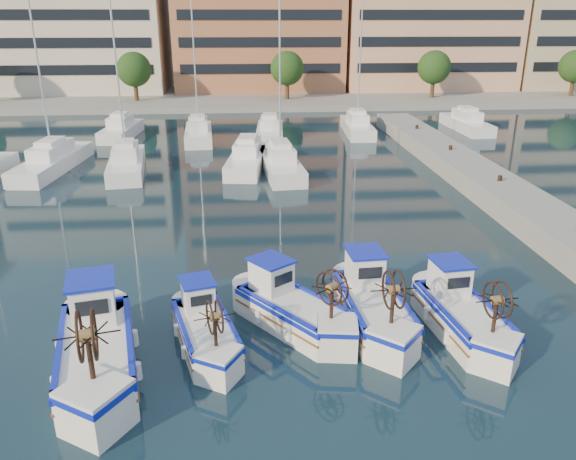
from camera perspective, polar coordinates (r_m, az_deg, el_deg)
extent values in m
plane|color=#172D3C|center=(18.68, 0.73, -11.23)|extent=(300.00, 300.00, 0.00)
cube|color=gray|center=(29.36, 25.30, 0.25)|extent=(3.00, 60.00, 1.20)
cube|color=gray|center=(83.33, -3.67, 14.14)|extent=(180.00, 40.00, 0.60)
cube|color=beige|center=(83.58, -20.89, 20.37)|extent=(23.00, 14.00, 21.00)
cube|color=black|center=(76.84, -22.32, 20.26)|extent=(21.16, 0.12, 18.90)
cube|color=tan|center=(84.72, 13.87, 21.40)|extent=(23.00, 14.00, 22.00)
cube|color=black|center=(78.07, 15.53, 21.35)|extent=(21.16, 0.12, 19.80)
cylinder|color=#3F2B19|center=(70.88, -15.16, 13.30)|extent=(0.50, 0.50, 3.00)
sphere|color=#274B1A|center=(70.61, -15.37, 15.46)|extent=(4.00, 4.00, 4.00)
cylinder|color=#3F2B19|center=(69.99, -0.08, 13.90)|extent=(0.50, 0.50, 3.00)
sphere|color=#274B1A|center=(69.72, -0.09, 16.11)|extent=(4.00, 4.00, 4.00)
cylinder|color=#3F2B19|center=(73.63, 14.44, 13.62)|extent=(0.50, 0.50, 3.00)
sphere|color=#274B1A|center=(73.37, 14.63, 15.70)|extent=(4.00, 4.00, 4.00)
cylinder|color=#3F2B19|center=(81.19, 26.86, 12.70)|extent=(0.50, 0.50, 3.00)
sphere|color=#274B1A|center=(80.95, 27.18, 14.58)|extent=(4.00, 4.00, 4.00)
cube|color=white|center=(42.19, -22.75, 6.30)|extent=(3.15, 9.96, 1.00)
cylinder|color=silver|center=(41.32, -23.83, 13.68)|extent=(0.12, 0.12, 11.00)
cube|color=white|center=(39.98, -16.05, 6.38)|extent=(3.25, 8.46, 1.00)
cylinder|color=silver|center=(39.05, -16.87, 14.20)|extent=(0.12, 0.12, 11.00)
cube|color=white|center=(40.08, -4.10, 7.17)|extent=(3.35, 9.29, 1.00)
cube|color=white|center=(38.40, -0.79, 6.62)|extent=(2.87, 8.78, 1.00)
cylinder|color=silver|center=(37.43, -0.83, 14.81)|extent=(0.12, 0.12, 11.00)
cube|color=white|center=(52.25, -16.57, 9.58)|extent=(2.84, 7.43, 1.00)
cube|color=white|center=(49.32, -9.07, 9.55)|extent=(2.66, 7.85, 1.00)
cylinder|color=silver|center=(48.58, -9.45, 15.92)|extent=(0.12, 0.12, 11.00)
cube|color=white|center=(49.45, -1.85, 9.82)|extent=(2.71, 7.71, 1.00)
cube|color=white|center=(52.22, 7.04, 10.27)|extent=(2.69, 8.52, 1.00)
cylinder|color=silver|center=(51.52, 7.31, 16.29)|extent=(0.12, 0.12, 11.00)
cube|color=white|center=(55.95, 17.64, 10.16)|extent=(2.35, 8.36, 1.00)
cube|color=white|center=(17.68, -18.80, -12.22)|extent=(3.05, 5.14, 1.20)
cube|color=#0D1DB2|center=(17.45, -18.97, -10.96)|extent=(3.15, 5.29, 0.18)
cube|color=blue|center=(17.49, -18.94, -11.16)|extent=(2.51, 4.57, 0.07)
cube|color=white|center=(18.29, -19.21, -6.68)|extent=(1.55, 1.72, 1.26)
cube|color=#0D1DB2|center=(17.99, -19.46, -4.74)|extent=(1.76, 1.93, 0.09)
cylinder|color=#331E14|center=(15.28, -19.42, -12.32)|extent=(0.14, 0.14, 1.33)
cylinder|color=brown|center=(14.91, -19.74, -10.03)|extent=(0.43, 0.39, 0.32)
torus|color=#331E14|center=(14.93, -20.41, -10.09)|extent=(0.37, 1.32, 1.34)
torus|color=#331E14|center=(14.90, -19.08, -9.97)|extent=(0.37, 1.32, 1.34)
cube|color=white|center=(18.33, -8.33, -10.51)|extent=(2.43, 3.88, 0.90)
cube|color=#0D1DB2|center=(18.16, -8.39, -9.59)|extent=(2.50, 4.00, 0.14)
cube|color=blue|center=(18.18, -8.38, -9.73)|extent=(2.01, 3.44, 0.05)
cube|color=white|center=(18.77, -9.13, -6.54)|extent=(1.20, 1.32, 0.94)
cube|color=#0D1DB2|center=(18.54, -9.22, -5.13)|extent=(1.36, 1.48, 0.07)
cylinder|color=#331E14|center=(16.54, -7.38, -10.36)|extent=(0.10, 0.10, 1.00)
cylinder|color=brown|center=(16.28, -7.46, -8.75)|extent=(0.33, 0.30, 0.24)
torus|color=#331E14|center=(16.25, -7.91, -8.82)|extent=(0.32, 0.98, 1.00)
torus|color=#331E14|center=(16.30, -7.02, -8.69)|extent=(0.32, 0.98, 1.00)
cube|color=white|center=(19.17, 0.58, -8.56)|extent=(3.83, 4.28, 1.01)
cube|color=#0D1DB2|center=(18.99, 0.58, -7.55)|extent=(3.94, 4.41, 0.15)
cube|color=blue|center=(19.02, 0.58, -7.71)|extent=(3.28, 3.73, 0.06)
cube|color=white|center=(19.47, -1.71, -4.65)|extent=(1.60, 1.64, 1.06)
cube|color=#0D1DB2|center=(19.23, -1.73, -3.09)|extent=(1.81, 1.84, 0.08)
cylinder|color=#331E14|center=(17.57, 4.44, -7.58)|extent=(0.12, 0.12, 1.12)
cylinder|color=brown|center=(17.30, 4.49, -5.84)|extent=(0.41, 0.40, 0.27)
torus|color=#331E14|center=(17.20, 4.15, -5.98)|extent=(0.73, 0.94, 1.13)
torus|color=#331E14|center=(17.39, 4.83, -5.69)|extent=(0.73, 0.94, 1.13)
cube|color=white|center=(19.48, 8.62, -8.22)|extent=(2.11, 4.40, 1.07)
cube|color=#0D1DB2|center=(19.29, 8.68, -7.16)|extent=(2.17, 4.53, 0.16)
cube|color=blue|center=(19.32, 8.67, -7.33)|extent=(1.68, 3.94, 0.06)
cube|color=white|center=(20.04, 7.79, -3.80)|extent=(1.21, 1.40, 1.12)
cube|color=#0D1DB2|center=(19.79, 7.88, -2.19)|extent=(1.37, 1.56, 0.08)
cylinder|color=#331E14|center=(17.42, 10.53, -7.84)|extent=(0.12, 0.12, 1.18)
cylinder|color=brown|center=(17.13, 10.67, -5.98)|extent=(0.34, 0.31, 0.29)
torus|color=#331E14|center=(17.08, 10.18, -6.02)|extent=(0.15, 1.20, 1.19)
torus|color=#331E14|center=(17.17, 11.16, -5.93)|extent=(0.15, 1.20, 1.19)
cube|color=white|center=(19.67, 17.30, -8.78)|extent=(2.20, 4.24, 1.02)
cube|color=#0D1DB2|center=(19.49, 17.42, -7.79)|extent=(2.26, 4.36, 0.15)
cube|color=blue|center=(19.52, 17.40, -7.95)|extent=(1.77, 3.79, 0.06)
cube|color=white|center=(20.11, 16.09, -4.64)|extent=(1.20, 1.37, 1.06)
cube|color=#0D1DB2|center=(19.88, 16.25, -3.13)|extent=(1.36, 1.53, 0.08)
cylinder|color=#331E14|center=(17.87, 20.25, -8.40)|extent=(0.12, 0.12, 1.12)
cylinder|color=brown|center=(17.60, 20.49, -6.69)|extent=(0.34, 0.30, 0.27)
torus|color=#331E14|center=(17.53, 20.09, -6.75)|extent=(0.20, 1.13, 1.13)
torus|color=#331E14|center=(17.67, 20.90, -6.63)|extent=(0.20, 1.13, 1.13)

